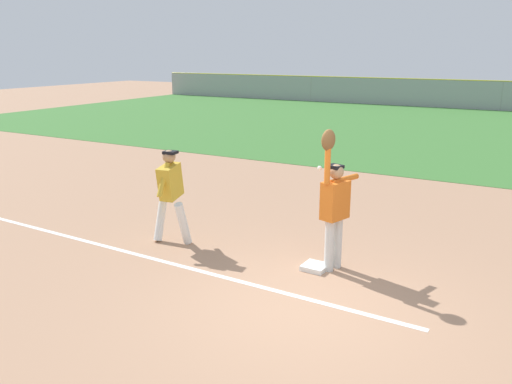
{
  "coord_description": "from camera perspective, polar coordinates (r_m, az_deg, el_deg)",
  "views": [
    {
      "loc": [
        2.58,
        -6.01,
        3.39
      ],
      "look_at": [
        -1.66,
        1.52,
        1.05
      ],
      "focal_mm": 36.55,
      "sensor_mm": 36.0,
      "label": 1
    }
  ],
  "objects": [
    {
      "name": "runner",
      "position": [
        9.4,
        -9.34,
        0.22
      ],
      "size": [
        0.78,
        0.85,
        1.72
      ],
      "rotation": [
        0.0,
        0.0,
        0.14
      ],
      "color": "white",
      "rests_on": "ground_plane"
    },
    {
      "name": "ground_plane",
      "position": [
        7.36,
        5.58,
        -12.33
      ],
      "size": [
        83.15,
        83.15,
        0.0
      ],
      "primitive_type": "plane",
      "color": "tan"
    },
    {
      "name": "chalk_foul_line",
      "position": [
        10.0,
        -17.39,
        -5.34
      ],
      "size": [
        12.0,
        0.43,
        0.01
      ],
      "primitive_type": "cube",
      "rotation": [
        0.0,
        0.0,
        -0.03
      ],
      "color": "white",
      "rests_on": "ground_plane"
    },
    {
      "name": "fielder",
      "position": [
        8.18,
        8.56,
        -1.12
      ],
      "size": [
        0.39,
        0.88,
        2.28
      ],
      "rotation": [
        0.0,
        0.0,
        2.84
      ],
      "color": "silver",
      "rests_on": "ground_plane"
    },
    {
      "name": "baseball",
      "position": [
        8.08,
        6.98,
        2.61
      ],
      "size": [
        0.07,
        0.07,
        0.07
      ],
      "primitive_type": "sphere",
      "color": "white"
    },
    {
      "name": "outfield_fence",
      "position": [
        34.04,
        25.32,
        9.5
      ],
      "size": [
        48.43,
        0.08,
        1.74
      ],
      "color": "#93999E",
      "rests_on": "ground_plane"
    },
    {
      "name": "first_base",
      "position": [
        8.5,
        6.48,
        -8.15
      ],
      "size": [
        0.4,
        0.4,
        0.08
      ],
      "primitive_type": "cube",
      "rotation": [
        0.0,
        0.0,
        -0.04
      ],
      "color": "white",
      "rests_on": "ground_plane"
    },
    {
      "name": "outfield_grass",
      "position": [
        24.43,
        23.15,
        5.99
      ],
      "size": [
        48.35,
        19.57,
        0.01
      ],
      "primitive_type": "cube",
      "color": "#3D7533",
      "rests_on": "ground_plane"
    },
    {
      "name": "parked_car_silver",
      "position": [
        38.3,
        18.63,
        10.33
      ],
      "size": [
        4.49,
        2.3,
        1.25
      ],
      "rotation": [
        0.0,
        0.0,
        0.05
      ],
      "color": "#B7B7BC",
      "rests_on": "ground_plane"
    }
  ]
}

